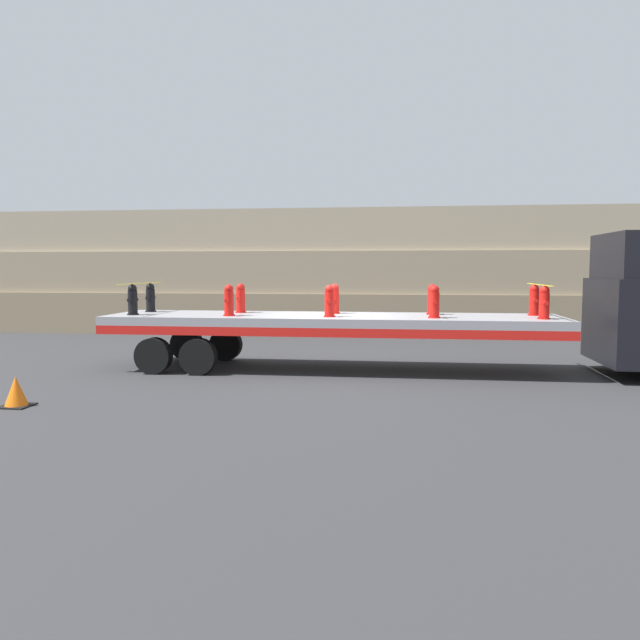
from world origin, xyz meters
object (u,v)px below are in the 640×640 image
object	(u,v)px
fire_hydrant_black_far_0	(150,298)
fire_hydrant_red_near_3	(434,302)
fire_hydrant_red_far_2	(334,299)
fire_hydrant_red_near_4	(544,303)
flatbed_trailer	(313,324)
fire_hydrant_black_near_0	(133,300)
fire_hydrant_red_near_2	(329,301)
fire_hydrant_red_far_3	(432,300)
fire_hydrant_red_near_1	(229,301)
fire_hydrant_red_far_1	(241,299)
traffic_cone	(16,392)
fire_hydrant_red_far_4	(534,301)

from	to	relation	value
fire_hydrant_black_far_0	fire_hydrant_red_near_3	distance (m)	7.15
fire_hydrant_red_far_2	fire_hydrant_red_near_4	distance (m)	4.83
flatbed_trailer	fire_hydrant_black_near_0	world-z (taller)	fire_hydrant_black_near_0
fire_hydrant_red_near_2	fire_hydrant_red_near_4	world-z (taller)	same
fire_hydrant_red_far_3	fire_hydrant_black_far_0	bearing A→B (deg)	180.00
fire_hydrant_red_near_1	fire_hydrant_red_near_2	distance (m)	2.36
flatbed_trailer	fire_hydrant_red_far_3	size ratio (longest dim) A/B	14.55
fire_hydrant_black_near_0	fire_hydrant_black_far_0	bearing A→B (deg)	90.00
fire_hydrant_black_near_0	fire_hydrant_red_near_3	xyz separation A→B (m)	(7.07, 0.00, 0.00)
fire_hydrant_black_far_0	fire_hydrant_red_far_1	size ratio (longest dim) A/B	1.00
fire_hydrant_red_far_2	fire_hydrant_red_near_4	size ratio (longest dim) A/B	1.00
flatbed_trailer	fire_hydrant_red_far_3	bearing A→B (deg)	10.64
fire_hydrant_black_far_0	fire_hydrant_red_near_4	bearing A→B (deg)	-6.40
fire_hydrant_black_near_0	fire_hydrant_red_far_1	xyz separation A→B (m)	(2.36, 1.06, 0.00)
fire_hydrant_red_near_2	fire_hydrant_black_far_0	bearing A→B (deg)	167.36
fire_hydrant_red_near_1	traffic_cone	world-z (taller)	fire_hydrant_red_near_1
fire_hydrant_black_far_0	fire_hydrant_red_far_4	bearing A→B (deg)	0.00
fire_hydrant_red_far_2	fire_hydrant_black_near_0	bearing A→B (deg)	-167.36
fire_hydrant_red_near_1	fire_hydrant_black_far_0	bearing A→B (deg)	155.84
fire_hydrant_red_near_4	fire_hydrant_red_far_1	bearing A→B (deg)	171.49
fire_hydrant_red_near_4	fire_hydrant_red_far_4	size ratio (longest dim) A/B	1.00
fire_hydrant_black_near_0	fire_hydrant_red_far_4	distance (m)	9.48
fire_hydrant_red_far_3	traffic_cone	world-z (taller)	fire_hydrant_red_far_3
fire_hydrant_black_near_0	fire_hydrant_red_near_1	bearing A→B (deg)	0.00
fire_hydrant_black_near_0	fire_hydrant_black_far_0	distance (m)	1.06
flatbed_trailer	fire_hydrant_red_near_2	xyz separation A→B (m)	(0.46, -0.53, 0.57)
fire_hydrant_red_far_2	fire_hydrant_red_near_4	world-z (taller)	same
fire_hydrant_red_near_1	fire_hydrant_red_near_4	bearing A→B (deg)	0.00
fire_hydrant_black_near_0	fire_hydrant_red_near_4	xyz separation A→B (m)	(9.42, 0.00, 0.00)
fire_hydrant_black_far_0	fire_hydrant_red_far_4	distance (m)	9.42
fire_hydrant_red_near_4	traffic_cone	xyz separation A→B (m)	(-9.73, -4.14, -1.39)
fire_hydrant_red_far_2	fire_hydrant_red_near_1	bearing A→B (deg)	-155.84
fire_hydrant_red_near_1	fire_hydrant_red_far_2	distance (m)	2.58
fire_hydrant_red_near_3	traffic_cone	size ratio (longest dim) A/B	1.36
fire_hydrant_red_far_1	fire_hydrant_red_near_4	size ratio (longest dim) A/B	1.00
fire_hydrant_red_far_3	fire_hydrant_red_near_3	bearing A→B (deg)	-90.00
fire_hydrant_red_near_1	fire_hydrant_red_near_3	size ratio (longest dim) A/B	1.00
flatbed_trailer	fire_hydrant_red_near_2	bearing A→B (deg)	-49.12
flatbed_trailer	traffic_cone	distance (m)	6.58
fire_hydrant_red_far_2	fire_hydrant_red_far_4	world-z (taller)	same
fire_hydrant_red_far_2	fire_hydrant_red_far_1	bearing A→B (deg)	180.00
fire_hydrant_red_near_1	fire_hydrant_red_far_2	size ratio (longest dim) A/B	1.00
fire_hydrant_red_far_2	fire_hydrant_red_near_3	xyz separation A→B (m)	(2.36, -1.06, 0.00)
fire_hydrant_red_near_3	fire_hydrant_red_far_3	xyz separation A→B (m)	(0.00, 1.06, 0.00)
fire_hydrant_red_far_2	fire_hydrant_red_near_3	world-z (taller)	same
fire_hydrant_red_far_4	fire_hydrant_red_near_2	bearing A→B (deg)	-167.36
traffic_cone	fire_hydrant_red_far_3	bearing A→B (deg)	35.20
fire_hydrant_black_near_0	fire_hydrant_red_near_1	xyz separation A→B (m)	(2.36, 0.00, 0.00)
flatbed_trailer	fire_hydrant_red_near_2	distance (m)	0.90
flatbed_trailer	fire_hydrant_red_near_3	world-z (taller)	fire_hydrant_red_near_3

